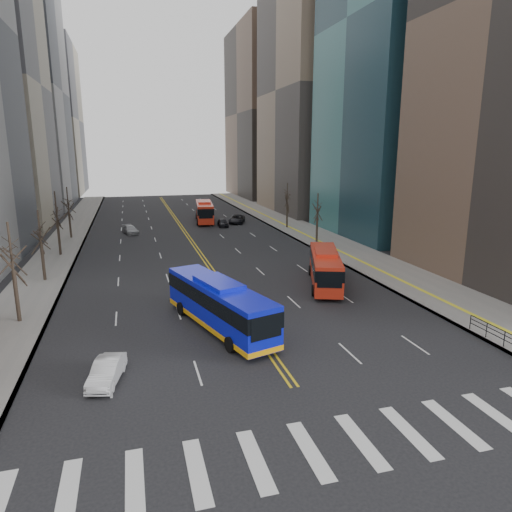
% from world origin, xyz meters
% --- Properties ---
extents(ground, '(220.00, 220.00, 0.00)m').
position_xyz_m(ground, '(0.00, 0.00, 0.00)').
color(ground, black).
extents(sidewalk_right, '(7.00, 130.00, 0.15)m').
position_xyz_m(sidewalk_right, '(17.50, 45.00, 0.07)').
color(sidewalk_right, gray).
rests_on(sidewalk_right, ground).
extents(sidewalk_left, '(5.00, 130.00, 0.15)m').
position_xyz_m(sidewalk_left, '(-16.50, 45.00, 0.07)').
color(sidewalk_left, gray).
rests_on(sidewalk_left, ground).
extents(crosswalk, '(26.70, 4.00, 0.01)m').
position_xyz_m(crosswalk, '(0.00, 0.00, 0.01)').
color(crosswalk, silver).
rests_on(crosswalk, ground).
extents(centerline, '(0.55, 100.00, 0.01)m').
position_xyz_m(centerline, '(0.00, 55.00, 0.01)').
color(centerline, gold).
rests_on(centerline, ground).
extents(office_towers, '(83.00, 134.00, 58.00)m').
position_xyz_m(office_towers, '(0.12, 68.51, 23.92)').
color(office_towers, gray).
rests_on(office_towers, ground).
extents(pedestrian_railing, '(0.06, 6.06, 1.02)m').
position_xyz_m(pedestrian_railing, '(14.30, 6.00, 0.82)').
color(pedestrian_railing, black).
rests_on(pedestrian_railing, sidewalk_right).
extents(street_trees, '(35.20, 47.20, 7.60)m').
position_xyz_m(street_trees, '(-7.18, 34.55, 4.87)').
color(street_trees, black).
rests_on(street_trees, ground).
extents(blue_bus, '(5.86, 12.21, 3.49)m').
position_xyz_m(blue_bus, '(-2.27, 14.14, 1.83)').
color(blue_bus, '#0E17D4').
rests_on(blue_bus, ground).
extents(red_bus_near, '(5.78, 10.55, 3.30)m').
position_xyz_m(red_bus_near, '(9.07, 21.72, 1.84)').
color(red_bus_near, red).
rests_on(red_bus_near, ground).
extents(red_bus_far, '(3.94, 11.57, 3.59)m').
position_xyz_m(red_bus_far, '(4.47, 61.85, 2.00)').
color(red_bus_far, red).
rests_on(red_bus_far, ground).
extents(car_white, '(2.14, 3.94, 1.23)m').
position_xyz_m(car_white, '(-9.55, 8.28, 0.62)').
color(car_white, silver).
rests_on(car_white, ground).
extents(car_dark_mid, '(1.72, 3.80, 1.27)m').
position_xyz_m(car_dark_mid, '(6.49, 56.12, 0.63)').
color(car_dark_mid, black).
rests_on(car_dark_mid, ground).
extents(car_silver, '(2.69, 4.47, 1.21)m').
position_xyz_m(car_silver, '(-7.97, 53.45, 0.61)').
color(car_silver, '#949599').
rests_on(car_silver, ground).
extents(car_dark_far, '(3.90, 5.45, 1.38)m').
position_xyz_m(car_dark_far, '(9.51, 59.06, 0.69)').
color(car_dark_far, black).
rests_on(car_dark_far, ground).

